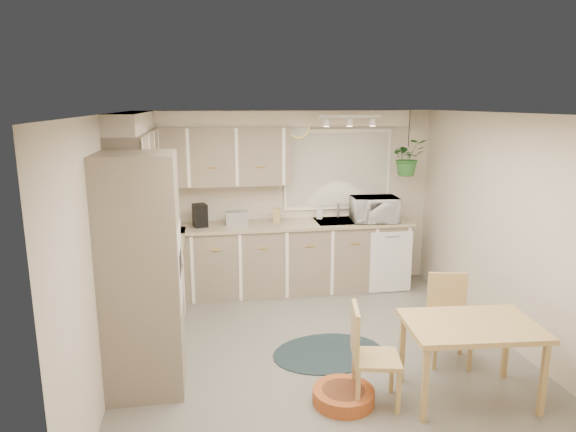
# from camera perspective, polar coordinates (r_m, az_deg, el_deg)

# --- Properties ---
(floor) EXTENTS (4.20, 4.20, 0.00)m
(floor) POSITION_cam_1_polar(r_m,az_deg,el_deg) (5.46, 3.61, -14.80)
(floor) COLOR slate
(floor) RESTS_ON ground
(ceiling) EXTENTS (4.20, 4.20, 0.00)m
(ceiling) POSITION_cam_1_polar(r_m,az_deg,el_deg) (4.85, 4.01, 11.27)
(ceiling) COLOR white
(ceiling) RESTS_ON wall_back
(wall_back) EXTENTS (4.00, 0.04, 2.40)m
(wall_back) POSITION_cam_1_polar(r_m,az_deg,el_deg) (7.03, -0.10, 1.85)
(wall_back) COLOR beige
(wall_back) RESTS_ON floor
(wall_front) EXTENTS (4.00, 0.04, 2.40)m
(wall_front) POSITION_cam_1_polar(r_m,az_deg,el_deg) (3.13, 12.80, -12.39)
(wall_front) COLOR beige
(wall_front) RESTS_ON floor
(wall_left) EXTENTS (0.04, 4.20, 2.40)m
(wall_left) POSITION_cam_1_polar(r_m,az_deg,el_deg) (4.97, -19.29, -3.39)
(wall_left) COLOR beige
(wall_left) RESTS_ON floor
(wall_right) EXTENTS (0.04, 4.20, 2.40)m
(wall_right) POSITION_cam_1_polar(r_m,az_deg,el_deg) (5.81, 23.40, -1.50)
(wall_right) COLOR beige
(wall_right) RESTS_ON floor
(base_cab_left) EXTENTS (0.60, 1.85, 0.90)m
(base_cab_left) POSITION_cam_1_polar(r_m,az_deg,el_deg) (5.99, -14.54, -7.95)
(base_cab_left) COLOR gray
(base_cab_left) RESTS_ON floor
(base_cab_back) EXTENTS (3.60, 0.60, 0.90)m
(base_cab_back) POSITION_cam_1_polar(r_m,az_deg,el_deg) (6.90, -1.34, -4.80)
(base_cab_back) COLOR gray
(base_cab_back) RESTS_ON floor
(counter_left) EXTENTS (0.64, 1.89, 0.04)m
(counter_left) POSITION_cam_1_polar(r_m,az_deg,el_deg) (5.84, -14.69, -3.63)
(counter_left) COLOR tan
(counter_left) RESTS_ON base_cab_left
(counter_back) EXTENTS (3.64, 0.64, 0.04)m
(counter_back) POSITION_cam_1_polar(r_m,az_deg,el_deg) (6.76, -1.35, -1.02)
(counter_back) COLOR tan
(counter_back) RESTS_ON base_cab_back
(oven_stack) EXTENTS (0.65, 0.65, 2.10)m
(oven_stack) POSITION_cam_1_polar(r_m,az_deg,el_deg) (4.61, -15.92, -6.34)
(oven_stack) COLOR gray
(oven_stack) RESTS_ON floor
(wall_oven_face) EXTENTS (0.02, 0.56, 0.58)m
(wall_oven_face) POSITION_cam_1_polar(r_m,az_deg,el_deg) (4.59, -11.93, -6.23)
(wall_oven_face) COLOR silver
(wall_oven_face) RESTS_ON oven_stack
(upper_cab_left) EXTENTS (0.35, 2.00, 0.75)m
(upper_cab_left) POSITION_cam_1_polar(r_m,az_deg,el_deg) (5.80, -16.41, 5.30)
(upper_cab_left) COLOR gray
(upper_cab_left) RESTS_ON wall_left
(upper_cab_back) EXTENTS (2.00, 0.35, 0.75)m
(upper_cab_back) POSITION_cam_1_polar(r_m,az_deg,el_deg) (6.68, -8.41, 6.56)
(upper_cab_back) COLOR gray
(upper_cab_back) RESTS_ON wall_back
(soffit_left) EXTENTS (0.30, 2.00, 0.20)m
(soffit_left) POSITION_cam_1_polar(r_m,az_deg,el_deg) (5.77, -16.95, 9.97)
(soffit_left) COLOR beige
(soffit_left) RESTS_ON wall_left
(soffit_back) EXTENTS (3.60, 0.30, 0.20)m
(soffit_back) POSITION_cam_1_polar(r_m,az_deg,el_deg) (6.74, -1.61, 10.79)
(soffit_back) COLOR beige
(soffit_back) RESTS_ON wall_back
(cooktop) EXTENTS (0.52, 0.58, 0.02)m
(cooktop) POSITION_cam_1_polar(r_m,az_deg,el_deg) (5.28, -15.13, -5.08)
(cooktop) COLOR silver
(cooktop) RESTS_ON counter_left
(range_hood) EXTENTS (0.40, 0.60, 0.14)m
(range_hood) POSITION_cam_1_polar(r_m,az_deg,el_deg) (5.17, -15.64, -0.27)
(range_hood) COLOR silver
(range_hood) RESTS_ON upper_cab_left
(window_blinds) EXTENTS (1.40, 0.02, 1.00)m
(window_blinds) POSITION_cam_1_polar(r_m,az_deg,el_deg) (7.09, 5.55, 5.15)
(window_blinds) COLOR beige
(window_blinds) RESTS_ON wall_back
(window_frame) EXTENTS (1.50, 0.02, 1.10)m
(window_frame) POSITION_cam_1_polar(r_m,az_deg,el_deg) (7.10, 5.53, 5.16)
(window_frame) COLOR white
(window_frame) RESTS_ON wall_back
(sink) EXTENTS (0.70, 0.48, 0.10)m
(sink) POSITION_cam_1_polar(r_m,az_deg,el_deg) (6.96, 6.00, -0.87)
(sink) COLOR #A5A7AD
(sink) RESTS_ON counter_back
(dishwasher_front) EXTENTS (0.58, 0.02, 0.83)m
(dishwasher_front) POSITION_cam_1_polar(r_m,az_deg,el_deg) (6.98, 11.36, -5.05)
(dishwasher_front) COLOR silver
(dishwasher_front) RESTS_ON base_cab_back
(track_light_bar) EXTENTS (0.80, 0.04, 0.04)m
(track_light_bar) POSITION_cam_1_polar(r_m,az_deg,el_deg) (6.53, 6.88, 10.92)
(track_light_bar) COLOR silver
(track_light_bar) RESTS_ON ceiling
(wall_clock) EXTENTS (0.30, 0.03, 0.30)m
(wall_clock) POSITION_cam_1_polar(r_m,az_deg,el_deg) (6.91, 1.18, 9.84)
(wall_clock) COLOR #DFC64E
(wall_clock) RESTS_ON wall_back
(dining_table) EXTENTS (1.16, 0.82, 0.69)m
(dining_table) POSITION_cam_1_polar(r_m,az_deg,el_deg) (4.81, 19.45, -14.92)
(dining_table) COLOR tan
(dining_table) RESTS_ON floor
(chair_left) EXTENTS (0.47, 0.47, 0.86)m
(chair_left) POSITION_cam_1_polar(r_m,az_deg,el_deg) (4.51, 9.80, -15.06)
(chair_left) COLOR tan
(chair_left) RESTS_ON floor
(chair_back) EXTENTS (0.48, 0.48, 0.86)m
(chair_back) POSITION_cam_1_polar(r_m,az_deg,el_deg) (5.32, 17.55, -11.05)
(chair_back) COLOR tan
(chair_back) RESTS_ON floor
(braided_rug) EXTENTS (1.26, 1.01, 0.01)m
(braided_rug) POSITION_cam_1_polar(r_m,az_deg,el_deg) (5.43, 4.49, -14.92)
(braided_rug) COLOR black
(braided_rug) RESTS_ON floor
(pet_bed) EXTENTS (0.60, 0.60, 0.12)m
(pet_bed) POSITION_cam_1_polar(r_m,az_deg,el_deg) (4.65, 6.18, -19.26)
(pet_bed) COLOR #BD4D25
(pet_bed) RESTS_ON floor
(microwave) EXTENTS (0.62, 0.37, 0.41)m
(microwave) POSITION_cam_1_polar(r_m,az_deg,el_deg) (6.93, 9.58, 1.04)
(microwave) COLOR silver
(microwave) RESTS_ON counter_back
(soap_bottle) EXTENTS (0.12, 0.19, 0.08)m
(soap_bottle) POSITION_cam_1_polar(r_m,az_deg,el_deg) (7.01, 3.51, -0.04)
(soap_bottle) COLOR silver
(soap_bottle) RESTS_ON counter_back
(hanging_plant) EXTENTS (0.46, 0.51, 0.38)m
(hanging_plant) POSITION_cam_1_polar(r_m,az_deg,el_deg) (7.00, 13.14, 5.93)
(hanging_plant) COLOR #2A6528
(hanging_plant) RESTS_ON ceiling
(coffee_maker) EXTENTS (0.21, 0.23, 0.29)m
(coffee_maker) POSITION_cam_1_polar(r_m,az_deg,el_deg) (6.67, -9.75, 0.07)
(coffee_maker) COLOR black
(coffee_maker) RESTS_ON counter_back
(toaster) EXTENTS (0.29, 0.17, 0.17)m
(toaster) POSITION_cam_1_polar(r_m,az_deg,el_deg) (6.72, -5.70, -0.23)
(toaster) COLOR #A5A7AD
(toaster) RESTS_ON counter_back
(knife_block) EXTENTS (0.11, 0.11, 0.20)m
(knife_block) POSITION_cam_1_polar(r_m,az_deg,el_deg) (6.80, -1.25, 0.07)
(knife_block) COLOR tan
(knife_block) RESTS_ON counter_back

